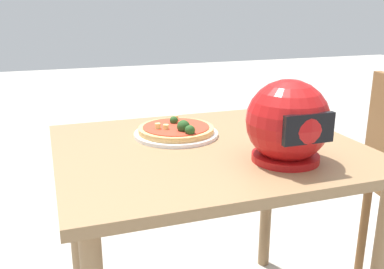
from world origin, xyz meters
The scene contains 4 objects.
dining_table centered at (0.00, 0.00, 0.63)m, with size 0.94×0.80×0.73m.
pizza_plate centered at (0.07, -0.13, 0.73)m, with size 0.28×0.28×0.01m, color white.
pizza centered at (0.07, -0.13, 0.75)m, with size 0.25×0.25×0.06m.
motorcycle_helmet centered at (-0.16, 0.20, 0.84)m, with size 0.23×0.23×0.23m.
Camera 1 is at (0.47, 1.20, 1.15)m, focal length 40.45 mm.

